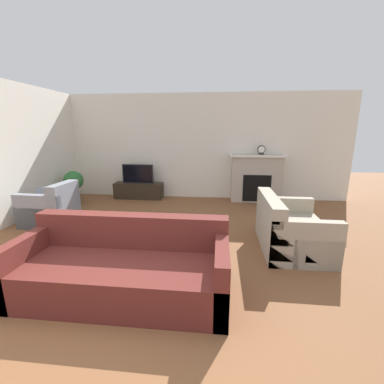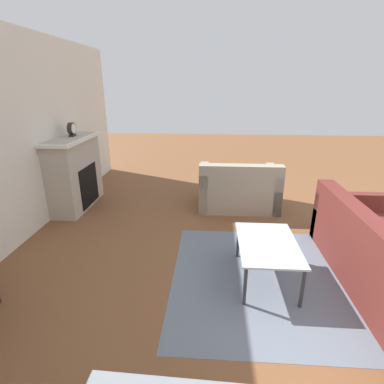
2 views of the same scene
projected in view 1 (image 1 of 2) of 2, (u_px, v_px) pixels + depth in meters
name	position (u px, v px, depth m)	size (l,w,h in m)	color
ground_plane	(84.00, 350.00, 2.13)	(20.00, 20.00, 0.00)	brown
wall_back	(179.00, 147.00, 6.78)	(8.74, 0.06, 2.70)	silver
area_rug	(159.00, 243.00, 4.15)	(2.14, 1.81, 0.00)	slate
fireplace	(256.00, 177.00, 6.51)	(1.36, 0.48, 1.19)	#B2A899
tv_stand	(139.00, 191.00, 6.86)	(1.27, 0.39, 0.42)	#2D2319
tv	(138.00, 174.00, 6.75)	(0.82, 0.06, 0.50)	#232328
couch_sectional	(124.00, 269.00, 2.84)	(2.28, 0.93, 0.82)	#5B231E
couch_loveseat	(289.00, 230.00, 3.92)	(0.92, 1.31, 0.82)	#9E937F
armchair_by_window	(51.00, 209.00, 4.95)	(0.89, 0.77, 0.82)	gray
coffee_table	(157.00, 222.00, 3.97)	(0.94, 0.61, 0.44)	#333338
potted_plant	(74.00, 183.00, 6.31)	(0.46, 0.46, 0.81)	#47474C
mantel_clock	(261.00, 150.00, 6.34)	(0.19, 0.07, 0.22)	#28231E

